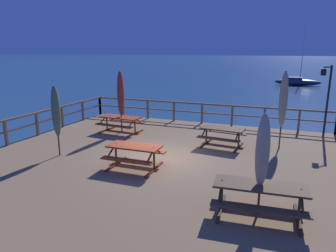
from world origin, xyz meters
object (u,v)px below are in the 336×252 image
Objects in this scene: picnic_table_back_left at (120,121)px; lamp_post_hooked at (326,90)px; patio_umbrella_short_back at (56,112)px; patio_umbrella_short_mid at (121,94)px; picnic_table_mid_left at (222,133)px; patio_umbrella_tall_back_left at (283,100)px; patio_umbrella_tall_mid_left at (263,151)px; picnic_table_front_left at (260,193)px; picnic_table_mid_right at (134,152)px; sailboat_distant at (297,82)px.

lamp_post_hooked reaches higher than picnic_table_back_left.
patio_umbrella_short_back is 3.78m from patio_umbrella_short_mid.
patio_umbrella_tall_back_left is at bearing 14.39° from picnic_table_mid_left.
patio_umbrella_tall_mid_left is 8.70m from patio_umbrella_short_mid.
picnic_table_front_left and picnic_table_back_left have the same top height.
picnic_table_front_left is 0.73× the size of patio_umbrella_tall_back_left.
lamp_post_hooked is (2.01, 7.99, 0.54)m from patio_umbrella_tall_mid_left.
picnic_table_front_left is 0.90× the size of patio_umbrella_tall_mid_left.
picnic_table_mid_right is 0.61× the size of patio_umbrella_short_mid.
picnic_table_mid_right is 0.87× the size of picnic_table_back_left.
sailboat_distant is (8.55, 33.79, -0.94)m from picnic_table_back_left.
picnic_table_mid_left is 4.98m from picnic_table_back_left.
picnic_table_front_left is at bearing -38.84° from patio_umbrella_short_mid.
picnic_table_mid_left is at bearing -165.61° from patio_umbrella_tall_back_left.
picnic_table_back_left is (-6.87, 5.49, -0.00)m from picnic_table_front_left.
picnic_table_front_left is at bearing -92.45° from sailboat_distant.
patio_umbrella_tall_mid_left reaches higher than picnic_table_mid_left.
picnic_table_front_left is 8.42m from lamp_post_hooked.
patio_umbrella_tall_back_left is at bearing -125.48° from lamp_post_hooked.
patio_umbrella_short_mid is (-4.89, 0.40, 1.30)m from picnic_table_mid_left.
lamp_post_hooked is at bearing 37.12° from picnic_table_mid_left.
lamp_post_hooked is (9.33, 6.30, 0.45)m from patio_umbrella_short_back.
lamp_post_hooked is at bearing 46.10° from picnic_table_mid_right.
picnic_table_mid_left is 5.48m from patio_umbrella_tall_mid_left.
patio_umbrella_tall_mid_left is (4.13, -1.61, 1.02)m from picnic_table_mid_right.
picnic_table_mid_left is at bearing 31.64° from patio_umbrella_short_back.
sailboat_distant is at bearing 87.64° from patio_umbrella_tall_back_left.
patio_umbrella_short_back is (-0.46, -3.76, 1.10)m from picnic_table_back_left.
picnic_table_back_left is at bearing 83.03° from patio_umbrella_short_back.
picnic_table_mid_left is at bearing -95.99° from sailboat_distant.
sailboat_distant is (1.69, 39.24, -1.95)m from patio_umbrella_tall_mid_left.
patio_umbrella_short_back is 0.90× the size of patio_umbrella_short_mid.
picnic_table_mid_right is 0.80× the size of picnic_table_front_left.
patio_umbrella_short_mid is at bearing 81.94° from patio_umbrella_short_back.
picnic_table_front_left is at bearing -69.40° from picnic_table_mid_left.
patio_umbrella_short_back reaches higher than picnic_table_mid_left.
patio_umbrella_tall_back_left is 0.96× the size of lamp_post_hooked.
picnic_table_mid_left is (-1.91, 5.07, -0.01)m from picnic_table_front_left.
sailboat_distant is at bearing 90.58° from lamp_post_hooked.
picnic_table_back_left is at bearing 175.20° from picnic_table_mid_left.
picnic_table_back_left is at bearing 141.37° from picnic_table_front_left.
patio_umbrella_short_back is (-7.31, 1.70, 0.09)m from patio_umbrella_tall_mid_left.
picnic_table_back_left is 0.27× the size of sailboat_distant.
patio_umbrella_tall_back_left reaches higher than patio_umbrella_short_mid.
patio_umbrella_short_back is at bearing -103.49° from sailboat_distant.
picnic_table_front_left is 1.01m from patio_umbrella_tall_mid_left.
lamp_post_hooked is (8.80, 2.56, 0.26)m from patio_umbrella_short_mid.
picnic_table_mid_left is 0.60× the size of patio_umbrella_tall_back_left.
patio_umbrella_tall_back_left is 1.05× the size of patio_umbrella_short_mid.
patio_umbrella_short_back is at bearing 166.95° from patio_umbrella_tall_mid_left.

